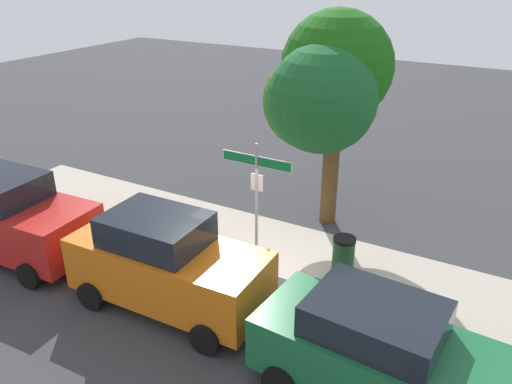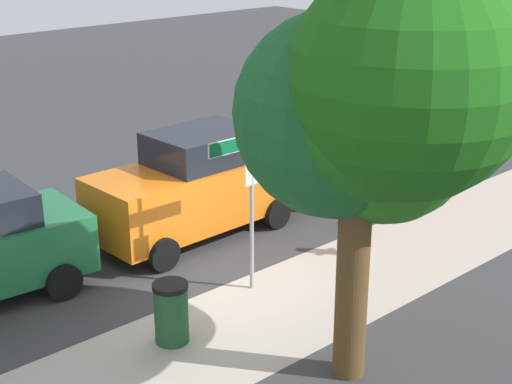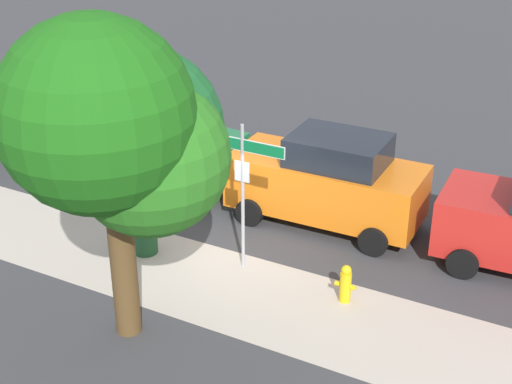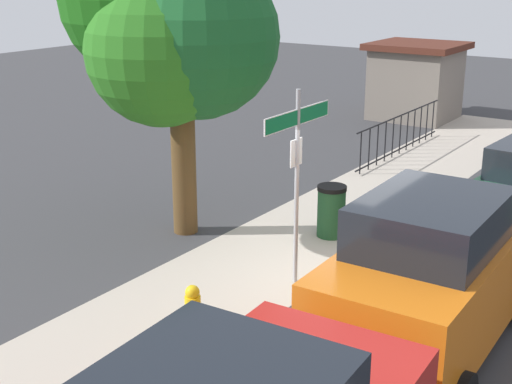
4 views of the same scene
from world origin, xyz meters
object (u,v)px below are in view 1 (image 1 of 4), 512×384
Objects in this scene: street_sign at (256,181)px; car_red at (10,216)px; fire_hydrant at (186,222)px; trash_bin at (343,256)px; car_orange at (167,264)px; car_green at (384,355)px; shade_tree at (328,87)px.

street_sign reaches higher than car_red.
street_sign is 3.99× the size of fire_hydrant.
fire_hydrant is at bearing -176.12° from trash_bin.
fire_hydrant is (-2.33, 0.20, -1.79)m from street_sign.
car_orange is at bearing -60.14° from fire_hydrant.
car_orange is at bearing -133.36° from trash_bin.
trash_bin is (-1.94, 3.36, -0.46)m from car_green.
car_orange is at bearing 179.94° from car_green.
fire_hydrant is at bearing 175.11° from street_sign.
car_orange is 5.58× the size of fire_hydrant.
car_red is at bearing -157.29° from trash_bin.
car_orange is at bearing -102.82° from shade_tree.
car_red is 9.60m from car_green.
car_red is (-5.56, -2.71, -1.11)m from street_sign.
street_sign is 0.71× the size of car_orange.
fire_hydrant is at bearing 39.05° from car_red.
fire_hydrant is (-1.56, 2.73, -0.68)m from car_orange.
car_green is (3.55, -5.81, -2.92)m from shade_tree.
trash_bin is (7.66, 3.20, -0.57)m from car_red.
car_red is 0.98× the size of car_green.
street_sign is at bearing 23.08° from car_red.
street_sign is at bearing -166.61° from trash_bin.
car_orange reaches higher than trash_bin.
shade_tree is 5.27m from fire_hydrant.
car_green is at bearing -3.77° from car_red.
car_orange is 4.81m from car_green.
trash_bin is at bearing 3.88° from fire_hydrant.
shade_tree is 1.30× the size of car_red.
car_green is at bearing -35.30° from street_sign.
street_sign is at bearing -4.89° from fire_hydrant.
trash_bin is at bearing 19.85° from car_red.
fire_hydrant is (-6.36, 3.06, -0.57)m from car_green.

